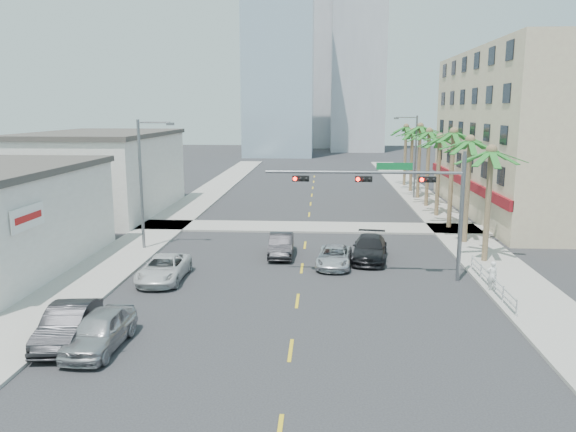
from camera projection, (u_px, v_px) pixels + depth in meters
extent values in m
plane|color=#262628|center=(293.00, 331.00, 24.83)|extent=(260.00, 260.00, 0.00)
cube|color=gray|center=(460.00, 234.00, 43.69)|extent=(4.00, 120.00, 0.15)
cube|color=gray|center=(158.00, 230.00, 45.15)|extent=(4.00, 120.00, 0.15)
cube|color=gray|center=(307.00, 227.00, 46.38)|extent=(80.00, 4.00, 0.15)
cube|color=#C4AA8A|center=(550.00, 133.00, 51.49)|extent=(15.00, 28.00, 15.00)
cube|color=maroon|center=(463.00, 181.00, 52.80)|extent=(0.30, 28.00, 0.80)
cube|color=beige|center=(102.00, 175.00, 52.79)|extent=(11.00, 18.00, 7.20)
cube|color=#99B2C6|center=(279.00, 37.00, 113.95)|extent=(14.00, 14.00, 48.00)
cube|color=#ADADB2|center=(359.00, 17.00, 126.49)|extent=(12.00, 12.00, 60.00)
cube|color=#ADADB2|center=(308.00, 64.00, 143.61)|extent=(16.00, 16.00, 42.00)
cylinder|color=slate|center=(461.00, 219.00, 31.45)|extent=(0.24, 0.24, 7.20)
cylinder|color=slate|center=(364.00, 172.00, 31.29)|extent=(11.00, 0.16, 0.16)
cube|color=#0C662D|center=(395.00, 166.00, 31.13)|extent=(2.00, 0.05, 0.40)
cube|color=black|center=(427.00, 179.00, 31.00)|extent=(0.95, 0.28, 0.32)
sphere|color=#FF0C05|center=(422.00, 180.00, 30.86)|extent=(0.22, 0.22, 0.22)
cube|color=black|center=(364.00, 179.00, 31.21)|extent=(0.95, 0.28, 0.32)
sphere|color=#FF0C05|center=(358.00, 179.00, 31.08)|extent=(0.22, 0.22, 0.22)
cube|color=black|center=(301.00, 178.00, 31.43)|extent=(0.95, 0.28, 0.32)
sphere|color=#FF0C05|center=(295.00, 179.00, 31.29)|extent=(0.22, 0.22, 0.22)
cylinder|color=brown|center=(488.00, 207.00, 35.21)|extent=(0.36, 0.36, 7.20)
cylinder|color=brown|center=(467.00, 193.00, 40.27)|extent=(0.36, 0.36, 7.56)
cylinder|color=brown|center=(451.00, 181.00, 45.34)|extent=(0.36, 0.36, 7.92)
cylinder|color=brown|center=(438.00, 178.00, 50.50)|extent=(0.36, 0.36, 7.20)
cylinder|color=brown|center=(428.00, 170.00, 55.57)|extent=(0.36, 0.36, 7.56)
cylinder|color=brown|center=(419.00, 163.00, 60.63)|extent=(0.36, 0.36, 7.92)
cylinder|color=brown|center=(411.00, 162.00, 65.80)|extent=(0.36, 0.36, 7.20)
cylinder|color=brown|center=(405.00, 156.00, 70.86)|extent=(0.36, 0.36, 7.56)
cylinder|color=slate|center=(141.00, 186.00, 38.39)|extent=(0.20, 0.20, 9.00)
cylinder|color=slate|center=(154.00, 122.00, 37.52)|extent=(2.20, 0.12, 0.12)
cube|color=slate|center=(170.00, 124.00, 37.47)|extent=(0.50, 0.25, 0.18)
cylinder|color=slate|center=(415.00, 158.00, 60.55)|extent=(0.20, 0.20, 9.00)
cylinder|color=slate|center=(407.00, 117.00, 59.81)|extent=(2.20, 0.12, 0.12)
cube|color=slate|center=(396.00, 118.00, 59.90)|extent=(0.50, 0.25, 0.18)
cylinder|color=silver|center=(491.00, 283.00, 29.98)|extent=(0.08, 8.00, 0.08)
cylinder|color=silver|center=(492.00, 276.00, 29.91)|extent=(0.08, 8.00, 0.08)
cylinder|color=silver|center=(517.00, 310.00, 26.07)|extent=(0.08, 0.08, 1.00)
cylinder|color=silver|center=(503.00, 296.00, 28.03)|extent=(0.08, 0.08, 1.00)
cylinder|color=silver|center=(491.00, 284.00, 29.99)|extent=(0.08, 0.08, 1.00)
cylinder|color=silver|center=(481.00, 273.00, 31.95)|extent=(0.08, 0.08, 1.00)
cylinder|color=silver|center=(472.00, 263.00, 33.91)|extent=(0.08, 0.08, 1.00)
imported|color=#AAABAF|center=(100.00, 330.00, 22.90)|extent=(1.98, 4.66, 1.57)
imported|color=black|center=(68.00, 325.00, 23.52)|extent=(2.19, 4.95, 1.58)
imported|color=silver|center=(164.00, 269.00, 32.08)|extent=(2.35, 5.06, 1.40)
imported|color=black|center=(281.00, 245.00, 37.44)|extent=(1.68, 4.53, 1.48)
imported|color=silver|center=(334.00, 257.00, 34.99)|extent=(2.45, 4.62, 1.24)
imported|color=black|center=(370.00, 248.00, 36.45)|extent=(2.82, 5.54, 1.54)
imported|color=white|center=(492.00, 276.00, 29.87)|extent=(0.61, 0.43, 1.60)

